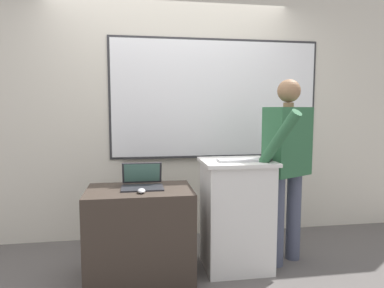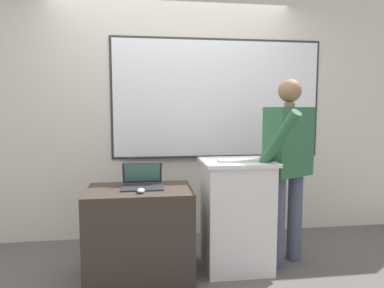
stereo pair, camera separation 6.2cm
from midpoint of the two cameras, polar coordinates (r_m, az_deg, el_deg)
back_wall at (r=3.73m, az=-2.40°, el=4.94°), size 6.40×0.17×2.63m
lectern_podium at (r=3.05m, az=7.99°, el=-11.50°), size 0.60×0.52×0.95m
side_desk at (r=2.94m, az=-8.05°, el=-14.42°), size 0.85×0.57×0.74m
person_presenter at (r=3.13m, az=16.30°, el=-2.43°), size 0.60×0.68×1.64m
laptop at (r=2.90m, az=-7.68°, el=-5.97°), size 0.34×0.31×0.19m
wireless_keyboard at (r=2.89m, az=8.88°, el=-2.70°), size 0.40×0.14×0.02m
computer_mouse_by_laptop at (r=2.69m, az=-7.85°, el=-7.70°), size 0.06×0.10×0.03m
computer_mouse_by_keyboard at (r=2.95m, az=13.27°, el=-2.49°), size 0.06×0.10×0.03m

